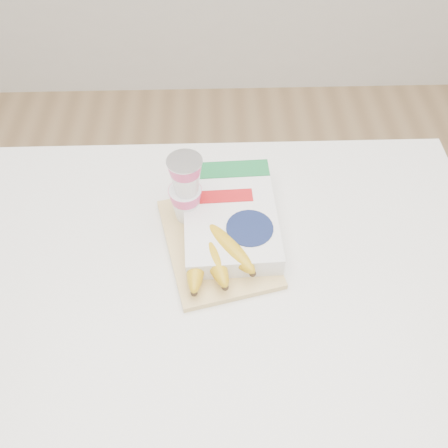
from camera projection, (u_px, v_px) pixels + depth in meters
name	position (u px, v px, depth m)	size (l,w,h in m)	color
room	(179.00, 126.00, 0.70)	(4.00, 4.00, 4.00)	tan
table	(201.00, 376.00, 1.37)	(1.26, 0.84, 0.95)	white
cutting_board	(218.00, 242.00, 1.06)	(0.21, 0.29, 0.01)	#E9D280
bananas	(210.00, 249.00, 1.01)	(0.16, 0.22, 0.07)	#382816
yogurt_stack	(186.00, 188.00, 1.03)	(0.08, 0.07, 0.17)	white
cereal_box	(230.00, 218.00, 1.08)	(0.21, 0.30, 0.06)	white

